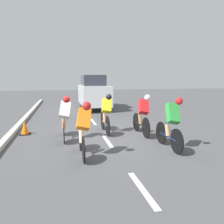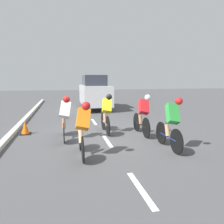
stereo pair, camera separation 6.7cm
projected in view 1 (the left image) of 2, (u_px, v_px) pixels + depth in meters
ground_plane at (102, 134)px, 7.96m from camera, size 60.00×60.00×0.00m
lane_stripe_near at (142, 189)px, 4.04m from camera, size 0.12×1.40×0.01m
lane_stripe_mid at (107, 141)px, 7.12m from camera, size 0.12×1.40×0.01m
lane_stripe_far at (93, 122)px, 10.20m from camera, size 0.12×1.40×0.01m
curb at (1, 146)px, 6.40m from camera, size 0.20×27.03×0.14m
cyclist_white at (65, 116)px, 7.18m from camera, size 0.43×1.69×1.47m
cyclist_red at (143, 114)px, 7.81m from camera, size 0.42×1.71×1.47m
cyclist_yellow at (106, 113)px, 8.07m from camera, size 0.40×1.69×1.47m
cyclist_green at (171, 122)px, 6.20m from camera, size 0.42×1.65×1.52m
cyclist_orange at (83, 128)px, 5.58m from camera, size 0.43×1.60×1.47m
support_car at (93, 92)px, 14.36m from camera, size 1.70×4.08×2.22m
traffic_cone at (25, 128)px, 7.91m from camera, size 0.36×0.36×0.49m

